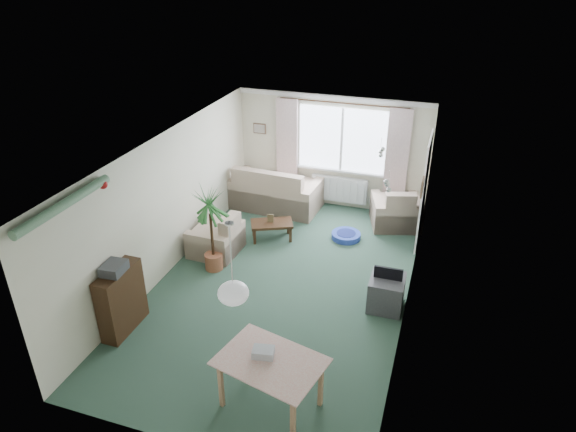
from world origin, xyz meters
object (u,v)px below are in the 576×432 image
(bookshelf, at_px, (121,300))
(pet_bed, at_px, (346,236))
(armchair_corner, at_px, (396,206))
(coffee_table, at_px, (272,230))
(dining_table, at_px, (271,384))
(houseplant, at_px, (211,229))
(sofa, at_px, (275,186))
(tv_cube, at_px, (386,293))
(armchair_left, at_px, (215,233))

(bookshelf, height_order, pet_bed, bookshelf)
(armchair_corner, relative_size, coffee_table, 1.20)
(dining_table, bearing_deg, coffee_table, 109.69)
(houseplant, distance_m, pet_bed, 2.72)
(sofa, height_order, tv_cube, sofa)
(coffee_table, distance_m, dining_table, 4.07)
(sofa, relative_size, bookshelf, 1.92)
(dining_table, bearing_deg, pet_bed, 90.23)
(bookshelf, bearing_deg, coffee_table, 70.20)
(dining_table, bearing_deg, houseplant, 127.86)
(coffee_table, bearing_deg, houseplant, -114.93)
(coffee_table, height_order, pet_bed, coffee_table)
(tv_cube, bearing_deg, sofa, 134.65)
(coffee_table, relative_size, dining_table, 0.70)
(sofa, distance_m, coffee_table, 1.43)
(coffee_table, height_order, bookshelf, bookshelf)
(armchair_left, height_order, bookshelf, bookshelf)
(sofa, height_order, armchair_corner, sofa)
(bookshelf, bearing_deg, armchair_corner, 53.60)
(armchair_left, bearing_deg, dining_table, 37.44)
(armchair_corner, bearing_deg, coffee_table, 14.87)
(sofa, height_order, coffee_table, sofa)
(armchair_corner, distance_m, bookshelf, 5.55)
(armchair_left, xyz_separation_m, pet_bed, (2.16, 1.22, -0.33))
(dining_table, bearing_deg, sofa, 108.99)
(sofa, bearing_deg, armchair_corner, -176.99)
(bookshelf, bearing_deg, tv_cube, 25.89)
(sofa, relative_size, houseplant, 1.23)
(armchair_left, bearing_deg, coffee_table, 135.59)
(bookshelf, bearing_deg, houseplant, 73.79)
(houseplant, height_order, tv_cube, houseplant)
(armchair_left, bearing_deg, bookshelf, -6.14)
(pet_bed, bearing_deg, houseplant, -138.19)
(sofa, height_order, dining_table, sofa)
(coffee_table, bearing_deg, sofa, 106.93)
(bookshelf, bearing_deg, pet_bed, 55.44)
(armchair_corner, height_order, tv_cube, armchair_corner)
(pet_bed, bearing_deg, dining_table, -89.77)
(sofa, relative_size, dining_table, 1.73)
(houseplant, distance_m, dining_table, 3.24)
(armchair_corner, height_order, coffee_table, armchair_corner)
(armchair_corner, relative_size, pet_bed, 1.69)
(armchair_left, bearing_deg, armchair_corner, 126.99)
(tv_cube, bearing_deg, pet_bed, 118.15)
(sofa, bearing_deg, bookshelf, 84.18)
(armchair_corner, height_order, dining_table, armchair_corner)
(sofa, bearing_deg, houseplant, 89.35)
(houseplant, bearing_deg, sofa, 85.79)
(tv_cube, distance_m, pet_bed, 2.17)
(sofa, xyz_separation_m, tv_cube, (2.80, -2.78, -0.22))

